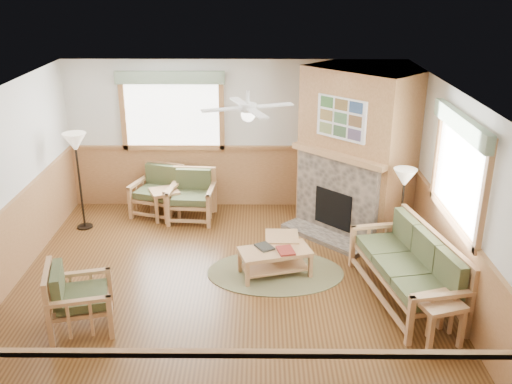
{
  "coord_description": "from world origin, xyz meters",
  "views": [
    {
      "loc": [
        0.45,
        -6.93,
        4.15
      ],
      "look_at": [
        0.4,
        0.7,
        1.15
      ],
      "focal_mm": 40.0,
      "sensor_mm": 36.0,
      "label": 1
    }
  ],
  "objects_px": {
    "floor_lamp_left": "(80,182)",
    "sofa": "(406,267)",
    "end_table_chairs": "(165,204)",
    "armchair_back_right": "(192,196)",
    "footstool": "(282,248)",
    "armchair_back_left": "(157,191)",
    "floor_lamp_right": "(401,216)",
    "armchair_left": "(80,297)",
    "end_table_sofa": "(436,321)",
    "coffee_table": "(275,262)"
  },
  "relations": [
    {
      "from": "armchair_back_left",
      "to": "footstool",
      "type": "relative_size",
      "value": 1.75
    },
    {
      "from": "armchair_left",
      "to": "floor_lamp_right",
      "type": "distance_m",
      "value": 4.64
    },
    {
      "from": "coffee_table",
      "to": "floor_lamp_left",
      "type": "relative_size",
      "value": 0.6
    },
    {
      "from": "coffee_table",
      "to": "floor_lamp_left",
      "type": "xyz_separation_m",
      "value": [
        -3.22,
        1.61,
        0.64
      ]
    },
    {
      "from": "armchair_left",
      "to": "end_table_sofa",
      "type": "height_order",
      "value": "armchair_left"
    },
    {
      "from": "armchair_back_left",
      "to": "armchair_left",
      "type": "bearing_deg",
      "value": -78.09
    },
    {
      "from": "sofa",
      "to": "armchair_back_right",
      "type": "height_order",
      "value": "sofa"
    },
    {
      "from": "floor_lamp_left",
      "to": "sofa",
      "type": "bearing_deg",
      "value": -24.15
    },
    {
      "from": "armchair_back_right",
      "to": "footstool",
      "type": "height_order",
      "value": "armchair_back_right"
    },
    {
      "from": "armchair_left",
      "to": "end_table_chairs",
      "type": "relative_size",
      "value": 1.59
    },
    {
      "from": "end_table_chairs",
      "to": "floor_lamp_left",
      "type": "distance_m",
      "value": 1.51
    },
    {
      "from": "sofa",
      "to": "end_table_chairs",
      "type": "relative_size",
      "value": 3.85
    },
    {
      "from": "armchair_back_right",
      "to": "coffee_table",
      "type": "bearing_deg",
      "value": -49.92
    },
    {
      "from": "armchair_back_right",
      "to": "end_table_chairs",
      "type": "bearing_deg",
      "value": 177.86
    },
    {
      "from": "footstool",
      "to": "armchair_left",
      "type": "bearing_deg",
      "value": -145.8
    },
    {
      "from": "end_table_sofa",
      "to": "floor_lamp_right",
      "type": "distance_m",
      "value": 2.09
    },
    {
      "from": "sofa",
      "to": "armchair_back_right",
      "type": "relative_size",
      "value": 2.35
    },
    {
      "from": "armchair_back_right",
      "to": "floor_lamp_left",
      "type": "height_order",
      "value": "floor_lamp_left"
    },
    {
      "from": "sofa",
      "to": "end_table_sofa",
      "type": "height_order",
      "value": "sofa"
    },
    {
      "from": "end_table_chairs",
      "to": "footstool",
      "type": "relative_size",
      "value": 1.07
    },
    {
      "from": "end_table_chairs",
      "to": "floor_lamp_left",
      "type": "xyz_separation_m",
      "value": [
        -1.32,
        -0.42,
        0.58
      ]
    },
    {
      "from": "coffee_table",
      "to": "end_table_sofa",
      "type": "distance_m",
      "value": 2.44
    },
    {
      "from": "footstool",
      "to": "floor_lamp_right",
      "type": "relative_size",
      "value": 0.33
    },
    {
      "from": "end_table_sofa",
      "to": "footstool",
      "type": "bearing_deg",
      "value": 131.49
    },
    {
      "from": "armchair_back_left",
      "to": "armchair_left",
      "type": "relative_size",
      "value": 1.03
    },
    {
      "from": "armchair_back_left",
      "to": "floor_lamp_right",
      "type": "height_order",
      "value": "floor_lamp_right"
    },
    {
      "from": "end_table_chairs",
      "to": "end_table_sofa",
      "type": "height_order",
      "value": "end_table_sofa"
    },
    {
      "from": "floor_lamp_right",
      "to": "footstool",
      "type": "bearing_deg",
      "value": -178.25
    },
    {
      "from": "sofa",
      "to": "floor_lamp_left",
      "type": "relative_size",
      "value": 1.2
    },
    {
      "from": "armchair_left",
      "to": "coffee_table",
      "type": "height_order",
      "value": "armchair_left"
    },
    {
      "from": "armchair_back_left",
      "to": "end_table_sofa",
      "type": "relative_size",
      "value": 1.55
    },
    {
      "from": "sofa",
      "to": "end_table_chairs",
      "type": "distance_m",
      "value": 4.48
    },
    {
      "from": "armchair_left",
      "to": "floor_lamp_left",
      "type": "relative_size",
      "value": 0.5
    },
    {
      "from": "coffee_table",
      "to": "end_table_chairs",
      "type": "relative_size",
      "value": 1.92
    },
    {
      "from": "armchair_back_right",
      "to": "floor_lamp_left",
      "type": "xyz_separation_m",
      "value": [
        -1.81,
        -0.37,
        0.41
      ]
    },
    {
      "from": "armchair_back_right",
      "to": "armchair_back_left",
      "type": "bearing_deg",
      "value": 164.45
    },
    {
      "from": "coffee_table",
      "to": "floor_lamp_left",
      "type": "distance_m",
      "value": 3.66
    },
    {
      "from": "sofa",
      "to": "coffee_table",
      "type": "relative_size",
      "value": 2.01
    },
    {
      "from": "armchair_back_left",
      "to": "footstool",
      "type": "height_order",
      "value": "armchair_back_left"
    },
    {
      "from": "armchair_back_left",
      "to": "armchair_back_right",
      "type": "height_order",
      "value": "armchair_back_left"
    },
    {
      "from": "end_table_chairs",
      "to": "floor_lamp_left",
      "type": "relative_size",
      "value": 0.31
    },
    {
      "from": "armchair_left",
      "to": "armchair_back_left",
      "type": "bearing_deg",
      "value": -19.89
    },
    {
      "from": "end_table_sofa",
      "to": "footstool",
      "type": "distance_m",
      "value": 2.65
    },
    {
      "from": "armchair_back_right",
      "to": "footstool",
      "type": "distance_m",
      "value": 2.19
    },
    {
      "from": "sofa",
      "to": "armchair_back_right",
      "type": "distance_m",
      "value": 4.06
    },
    {
      "from": "coffee_table",
      "to": "floor_lamp_right",
      "type": "height_order",
      "value": "floor_lamp_right"
    },
    {
      "from": "armchair_back_left",
      "to": "armchair_left",
      "type": "height_order",
      "value": "armchair_back_left"
    },
    {
      "from": "end_table_chairs",
      "to": "floor_lamp_left",
      "type": "bearing_deg",
      "value": -162.21
    },
    {
      "from": "end_table_chairs",
      "to": "footstool",
      "type": "height_order",
      "value": "end_table_chairs"
    },
    {
      "from": "end_table_sofa",
      "to": "armchair_back_left",
      "type": "bearing_deg",
      "value": 136.15
    }
  ]
}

